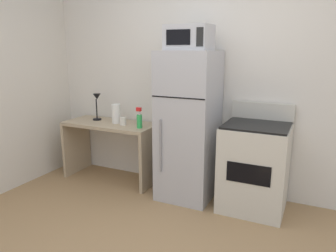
{
  "coord_description": "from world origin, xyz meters",
  "views": [
    {
      "loc": [
        1.13,
        -1.91,
        1.66
      ],
      "look_at": [
        -0.31,
        1.1,
        0.86
      ],
      "focal_mm": 34.31,
      "sensor_mm": 36.0,
      "label": 1
    }
  ],
  "objects_px": {
    "coffee_mug": "(123,121)",
    "desk": "(111,140)",
    "microwave": "(189,38)",
    "desk_lamp": "(97,102)",
    "refrigerator": "(188,126)",
    "spray_bottle": "(139,120)",
    "oven_range": "(254,167)",
    "paper_towel_roll": "(116,114)"
  },
  "relations": [
    {
      "from": "spray_bottle",
      "to": "refrigerator",
      "type": "distance_m",
      "value": 0.61
    },
    {
      "from": "desk_lamp",
      "to": "coffee_mug",
      "type": "relative_size",
      "value": 3.72
    },
    {
      "from": "desk_lamp",
      "to": "oven_range",
      "type": "relative_size",
      "value": 0.32
    },
    {
      "from": "desk_lamp",
      "to": "microwave",
      "type": "xyz_separation_m",
      "value": [
        1.32,
        -0.11,
        0.79
      ]
    },
    {
      "from": "desk",
      "to": "coffee_mug",
      "type": "bearing_deg",
      "value": -9.15
    },
    {
      "from": "oven_range",
      "to": "spray_bottle",
      "type": "bearing_deg",
      "value": -177.86
    },
    {
      "from": "coffee_mug",
      "to": "paper_towel_roll",
      "type": "xyz_separation_m",
      "value": [
        -0.13,
        0.05,
        0.07
      ]
    },
    {
      "from": "coffee_mug",
      "to": "spray_bottle",
      "type": "bearing_deg",
      "value": -10.68
    },
    {
      "from": "desk_lamp",
      "to": "coffee_mug",
      "type": "bearing_deg",
      "value": -10.46
    },
    {
      "from": "refrigerator",
      "to": "oven_range",
      "type": "relative_size",
      "value": 1.5
    },
    {
      "from": "microwave",
      "to": "spray_bottle",
      "type": "bearing_deg",
      "value": -178.04
    },
    {
      "from": "spray_bottle",
      "to": "desk_lamp",
      "type": "bearing_deg",
      "value": 169.46
    },
    {
      "from": "desk",
      "to": "oven_range",
      "type": "relative_size",
      "value": 1.09
    },
    {
      "from": "desk",
      "to": "spray_bottle",
      "type": "distance_m",
      "value": 0.58
    },
    {
      "from": "desk_lamp",
      "to": "refrigerator",
      "type": "distance_m",
      "value": 1.33
    },
    {
      "from": "desk",
      "to": "refrigerator",
      "type": "xyz_separation_m",
      "value": [
        1.08,
        -0.04,
        0.3
      ]
    },
    {
      "from": "desk",
      "to": "oven_range",
      "type": "bearing_deg",
      "value": -1.06
    },
    {
      "from": "spray_bottle",
      "to": "microwave",
      "type": "distance_m",
      "value": 1.11
    },
    {
      "from": "desk_lamp",
      "to": "coffee_mug",
      "type": "xyz_separation_m",
      "value": [
        0.45,
        -0.08,
        -0.19
      ]
    },
    {
      "from": "desk",
      "to": "coffee_mug",
      "type": "height_order",
      "value": "coffee_mug"
    },
    {
      "from": "paper_towel_roll",
      "to": "desk_lamp",
      "type": "bearing_deg",
      "value": 174.86
    },
    {
      "from": "coffee_mug",
      "to": "paper_towel_roll",
      "type": "relative_size",
      "value": 0.4
    },
    {
      "from": "desk",
      "to": "spray_bottle",
      "type": "relative_size",
      "value": 4.83
    },
    {
      "from": "desk",
      "to": "desk_lamp",
      "type": "height_order",
      "value": "desk_lamp"
    },
    {
      "from": "microwave",
      "to": "oven_range",
      "type": "height_order",
      "value": "microwave"
    },
    {
      "from": "desk",
      "to": "spray_bottle",
      "type": "xyz_separation_m",
      "value": [
        0.48,
        -0.08,
        0.32
      ]
    },
    {
      "from": "desk",
      "to": "desk_lamp",
      "type": "relative_size",
      "value": 3.41
    },
    {
      "from": "desk_lamp",
      "to": "paper_towel_roll",
      "type": "distance_m",
      "value": 0.34
    },
    {
      "from": "coffee_mug",
      "to": "desk",
      "type": "bearing_deg",
      "value": 170.85
    },
    {
      "from": "paper_towel_roll",
      "to": "microwave",
      "type": "height_order",
      "value": "microwave"
    },
    {
      "from": "coffee_mug",
      "to": "microwave",
      "type": "distance_m",
      "value": 1.31
    },
    {
      "from": "desk_lamp",
      "to": "spray_bottle",
      "type": "bearing_deg",
      "value": -10.54
    },
    {
      "from": "desk",
      "to": "spray_bottle",
      "type": "bearing_deg",
      "value": -10.0
    },
    {
      "from": "microwave",
      "to": "desk",
      "type": "bearing_deg",
      "value": 176.66
    },
    {
      "from": "refrigerator",
      "to": "oven_range",
      "type": "height_order",
      "value": "refrigerator"
    },
    {
      "from": "desk_lamp",
      "to": "microwave",
      "type": "distance_m",
      "value": 1.54
    },
    {
      "from": "coffee_mug",
      "to": "spray_bottle",
      "type": "distance_m",
      "value": 0.27
    },
    {
      "from": "paper_towel_roll",
      "to": "oven_range",
      "type": "distance_m",
      "value": 1.8
    },
    {
      "from": "desk_lamp",
      "to": "oven_range",
      "type": "xyz_separation_m",
      "value": [
        2.06,
        -0.08,
        -0.52
      ]
    },
    {
      "from": "desk",
      "to": "spray_bottle",
      "type": "height_order",
      "value": "spray_bottle"
    },
    {
      "from": "desk",
      "to": "microwave",
      "type": "xyz_separation_m",
      "value": [
        1.08,
        -0.06,
        1.25
      ]
    },
    {
      "from": "coffee_mug",
      "to": "oven_range",
      "type": "relative_size",
      "value": 0.09
    }
  ]
}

